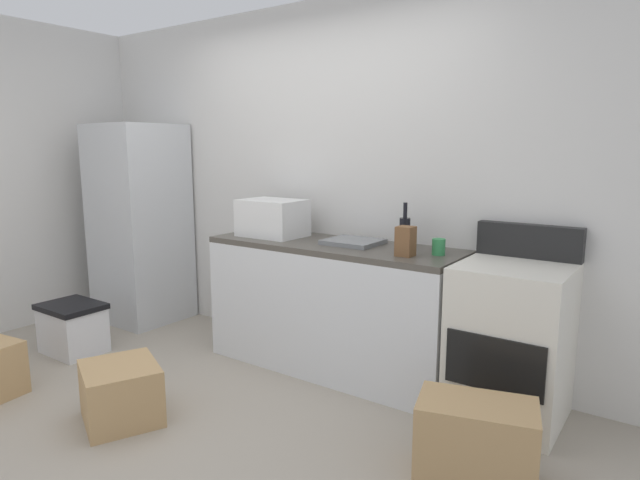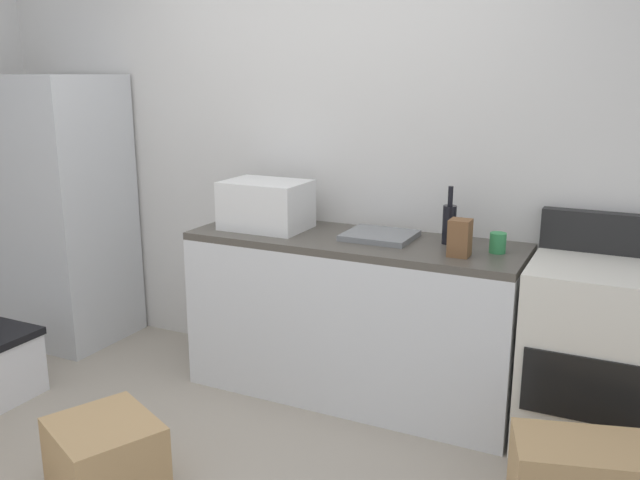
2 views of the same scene
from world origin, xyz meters
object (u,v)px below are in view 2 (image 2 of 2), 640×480
(stove_oven, at_px, (590,354))
(microwave, at_px, (266,205))
(coffee_mug, at_px, (498,243))
(wine_bottle, at_px, (449,223))
(knife_block, at_px, (460,238))
(refrigerator, at_px, (65,211))
(cardboard_box_large, at_px, (106,458))

(stove_oven, relative_size, microwave, 2.39)
(microwave, xyz_separation_m, coffee_mug, (1.29, 0.03, -0.09))
(microwave, height_order, wine_bottle, wine_bottle)
(stove_oven, height_order, knife_block, stove_oven)
(microwave, bearing_deg, refrigerator, -178.31)
(stove_oven, bearing_deg, microwave, -179.66)
(refrigerator, xyz_separation_m, knife_block, (2.65, -0.06, 0.12))
(wine_bottle, height_order, cardboard_box_large, wine_bottle)
(wine_bottle, bearing_deg, stove_oven, -7.40)
(knife_block, bearing_deg, coffee_mug, 42.82)
(wine_bottle, xyz_separation_m, knife_block, (0.11, -0.21, -0.02))
(refrigerator, height_order, cardboard_box_large, refrigerator)
(refrigerator, height_order, coffee_mug, refrigerator)
(stove_oven, distance_m, cardboard_box_large, 2.25)
(coffee_mug, height_order, knife_block, knife_block)
(wine_bottle, distance_m, cardboard_box_large, 1.96)
(refrigerator, relative_size, knife_block, 9.71)
(refrigerator, relative_size, stove_oven, 1.59)
(stove_oven, distance_m, wine_bottle, 0.92)
(coffee_mug, bearing_deg, microwave, -178.47)
(microwave, relative_size, wine_bottle, 1.53)
(refrigerator, relative_size, cardboard_box_large, 4.01)
(refrigerator, xyz_separation_m, wine_bottle, (2.54, 0.15, 0.14))
(microwave, distance_m, knife_block, 1.14)
(microwave, bearing_deg, stove_oven, 0.34)
(refrigerator, distance_m, wine_bottle, 2.54)
(refrigerator, distance_m, stove_oven, 3.30)
(stove_oven, xyz_separation_m, cardboard_box_large, (-1.80, -1.33, -0.30))
(coffee_mug, distance_m, cardboard_box_large, 2.05)
(microwave, xyz_separation_m, cardboard_box_large, (-0.04, -1.31, -0.87))
(cardboard_box_large, bearing_deg, refrigerator, 139.25)
(coffee_mug, xyz_separation_m, cardboard_box_large, (-1.33, -1.35, -0.79))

